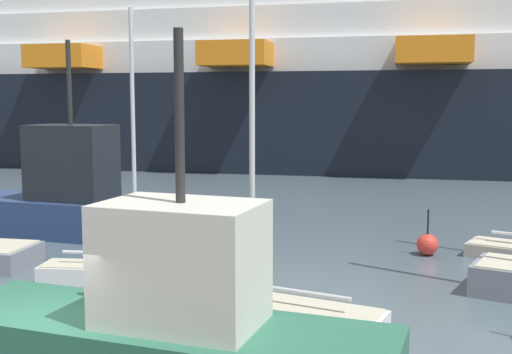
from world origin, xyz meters
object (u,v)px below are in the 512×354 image
Objects in this scene: sailboat_0 at (124,269)px; channel_buoy_0 at (427,244)px; sailboat_1 at (268,307)px; cruise_ship at (424,83)px; fishing_boat_1 at (168,326)px; fishing_boat_2 at (67,198)px.

sailboat_0 is 9.73m from channel_buoy_0.
sailboat_1 is 6.14× the size of channel_buoy_0.
sailboat_1 is 0.07× the size of cruise_ship.
channel_buoy_0 is 0.01× the size of cruise_ship.
cruise_ship is at bearing 89.16° from fishing_boat_1.
fishing_boat_1 reaches higher than channel_buoy_0.
cruise_ship is (12.69, 29.59, 4.91)m from fishing_boat_2.
cruise_ship is (7.81, 34.82, 5.92)m from sailboat_0.
sailboat_0 is 0.80× the size of sailboat_1.
sailboat_0 is at bearing -43.48° from fishing_boat_2.
sailboat_0 is 36.17m from cruise_ship.
sailboat_1 is 12.18m from fishing_boat_2.
channel_buoy_0 is (8.10, 5.40, -0.03)m from sailboat_0.
fishing_boat_1 is at bearing -48.42° from fishing_boat_2.
fishing_boat_1 is 13.85m from fishing_boat_2.
sailboat_1 reaches higher than fishing_boat_2.
sailboat_1 is at bearing 78.68° from fishing_boat_1.
sailboat_0 is at bearing -146.33° from channel_buoy_0.
sailboat_1 is (4.65, -2.30, 0.05)m from sailboat_0.
channel_buoy_0 is at bearing 73.18° from fishing_boat_1.
sailboat_0 is 7.22m from fishing_boat_2.
fishing_boat_2 is 0.07× the size of cruise_ship.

